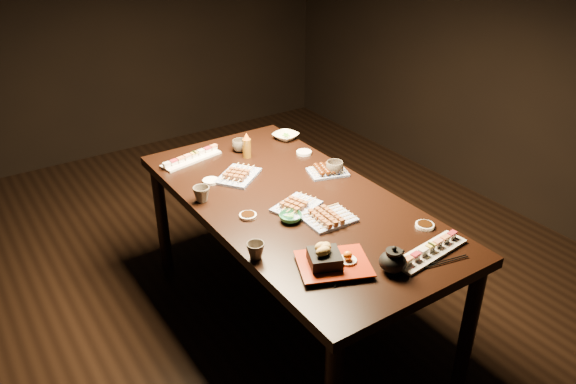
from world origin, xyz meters
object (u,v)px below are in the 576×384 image
object	(u,v)px
edamame_bowl_green	(291,217)
teapot	(393,259)
teacup_far_left	(202,194)
condiment_bottle	(247,145)
yakitori_plate_center	(296,203)
yakitori_plate_left	(238,172)
tempura_tray	(334,257)
teacup_far_right	(240,146)
dining_table	(293,262)
teacup_mid_right	(335,168)
teacup_near_left	(256,251)
yakitori_plate_right	(330,215)
sushi_platter_near	(430,249)
sushi_platter_far	(191,157)
edamame_bowl_cream	(286,136)

from	to	relation	value
edamame_bowl_green	teapot	xyz separation A→B (m)	(0.12, -0.55, 0.04)
teacup_far_left	condiment_bottle	xyz separation A→B (m)	(0.44, 0.32, 0.04)
edamame_bowl_green	yakitori_plate_center	bearing A→B (deg)	42.39
yakitori_plate_left	tempura_tray	xyz separation A→B (m)	(-0.07, -0.92, 0.02)
yakitori_plate_center	condiment_bottle	xyz separation A→B (m)	(0.10, 0.64, 0.05)
teacup_far_right	dining_table	bearing A→B (deg)	-95.74
yakitori_plate_left	tempura_tray	distance (m)	0.92
teapot	teacup_far_right	bearing A→B (deg)	74.42
teacup_mid_right	condiment_bottle	xyz separation A→B (m)	(-0.28, 0.45, 0.04)
tempura_tray	teacup_near_left	world-z (taller)	tempura_tray
yakitori_plate_right	teacup_near_left	size ratio (longest dim) A/B	2.94
dining_table	sushi_platter_near	size ratio (longest dim) A/B	4.73
edamame_bowl_green	tempura_tray	size ratio (longest dim) A/B	0.37
dining_table	teacup_mid_right	distance (m)	0.55
yakitori_plate_right	teacup_mid_right	world-z (taller)	teacup_mid_right
sushi_platter_far	tempura_tray	bearing A→B (deg)	79.60
edamame_bowl_green	tempura_tray	xyz separation A→B (m)	(-0.06, -0.40, 0.04)
edamame_bowl_green	teapot	size ratio (longest dim) A/B	0.80
edamame_bowl_green	teacup_mid_right	xyz separation A→B (m)	(0.46, 0.27, 0.02)
dining_table	edamame_bowl_cream	distance (m)	0.86
sushi_platter_near	sushi_platter_far	xyz separation A→B (m)	(-0.44, 1.40, -0.00)
yakitori_plate_right	condiment_bottle	size ratio (longest dim) A/B	1.51
tempura_tray	teacup_far_left	distance (m)	0.82
yakitori_plate_center	yakitori_plate_right	distance (m)	0.19
yakitori_plate_center	teacup_far_right	distance (m)	0.74
yakitori_plate_right	condiment_bottle	xyz separation A→B (m)	(0.03, 0.82, 0.05)
yakitori_plate_center	teapot	distance (m)	0.63
dining_table	sushi_platter_near	bearing A→B (deg)	-70.60
sushi_platter_far	condiment_bottle	world-z (taller)	condiment_bottle
sushi_platter_far	edamame_bowl_cream	world-z (taller)	sushi_platter_far
sushi_platter_near	sushi_platter_far	world-z (taller)	sushi_platter_near
teacup_near_left	condiment_bottle	distance (m)	1.00
yakitori_plate_center	yakitori_plate_left	xyz separation A→B (m)	(-0.07, 0.44, 0.00)
dining_table	condiment_bottle	distance (m)	0.72
sushi_platter_far	tempura_tray	size ratio (longest dim) A/B	1.26
sushi_platter_near	edamame_bowl_green	bearing A→B (deg)	115.50
sushi_platter_far	yakitori_plate_right	xyz separation A→B (m)	(0.25, -0.96, 0.01)
teacup_far_left	yakitori_plate_left	bearing A→B (deg)	24.54
teacup_far_left	teacup_far_right	size ratio (longest dim) A/B	0.94
teacup_far_right	condiment_bottle	size ratio (longest dim) A/B	0.60
yakitori_plate_right	teacup_far_right	world-z (taller)	teacup_far_right
teapot	condiment_bottle	bearing A→B (deg)	74.48
teacup_far_left	yakitori_plate_center	bearing A→B (deg)	-41.95
sushi_platter_near	teacup_near_left	distance (m)	0.73
yakitori_plate_right	teacup_mid_right	xyz separation A→B (m)	(0.31, 0.37, 0.01)
teacup_far_right	condiment_bottle	distance (m)	0.10
dining_table	condiment_bottle	world-z (taller)	condiment_bottle
dining_table	teacup_near_left	bearing A→B (deg)	-139.44
teacup_far_left	condiment_bottle	bearing A→B (deg)	36.15
sushi_platter_near	condiment_bottle	size ratio (longest dim) A/B	2.57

